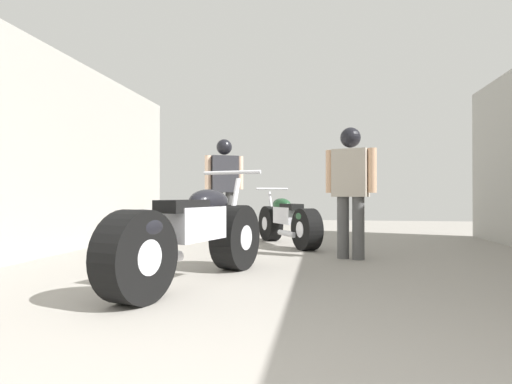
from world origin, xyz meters
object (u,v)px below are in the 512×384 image
(mechanic_in_blue, at_px, (351,180))
(motorcycle_maroon_cruiser, at_px, (192,236))
(mechanic_with_helmet, at_px, (224,180))
(motorcycle_black_naked, at_px, (288,221))

(mechanic_in_blue, bearing_deg, motorcycle_maroon_cruiser, -130.75)
(mechanic_in_blue, relative_size, mechanic_with_helmet, 0.92)
(motorcycle_maroon_cruiser, height_order, mechanic_with_helmet, mechanic_with_helmet)
(motorcycle_black_naked, xyz_separation_m, mechanic_with_helmet, (-1.16, 0.60, 0.68))
(mechanic_with_helmet, bearing_deg, motorcycle_maroon_cruiser, -81.08)
(motorcycle_black_naked, bearing_deg, motorcycle_maroon_cruiser, -101.26)
(mechanic_with_helmet, bearing_deg, mechanic_in_blue, -42.74)
(motorcycle_maroon_cruiser, bearing_deg, motorcycle_black_naked, 78.74)
(motorcycle_maroon_cruiser, bearing_deg, mechanic_in_blue, 49.25)
(mechanic_in_blue, bearing_deg, mechanic_with_helmet, 137.26)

